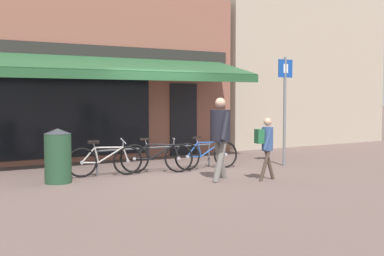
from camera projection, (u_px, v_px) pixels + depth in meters
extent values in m
plane|color=brown|center=(183.00, 173.00, 10.77)|extent=(160.00, 160.00, 0.00)
cube|color=#8E5647|center=(83.00, 76.00, 14.08)|extent=(8.45, 3.00, 4.66)
cube|color=black|center=(67.00, 116.00, 12.38)|extent=(4.65, 0.04, 2.16)
cube|color=black|center=(184.00, 119.00, 14.16)|extent=(0.90, 0.04, 2.10)
cube|color=#282623|center=(101.00, 54.00, 12.74)|extent=(8.03, 0.06, 0.44)
cube|color=#23512D|center=(114.00, 64.00, 11.97)|extent=(7.60, 1.90, 0.50)
cube|color=#23512D|center=(129.00, 76.00, 11.18)|extent=(7.60, 0.03, 0.20)
cube|color=tan|center=(279.00, 67.00, 18.54)|extent=(7.06, 4.00, 5.75)
cylinder|color=#47494F|center=(157.00, 147.00, 11.04)|extent=(2.96, 0.04, 0.04)
cylinder|color=#47494F|center=(97.00, 164.00, 10.33)|extent=(0.04, 0.04, 0.55)
cylinder|color=#47494F|center=(209.00, 156.00, 11.79)|extent=(0.04, 0.04, 0.55)
torus|color=black|center=(128.00, 161.00, 10.49)|extent=(0.66, 0.25, 0.65)
cylinder|color=#9E9EA3|center=(128.00, 161.00, 10.49)|extent=(0.08, 0.08, 0.08)
torus|color=black|center=(82.00, 163.00, 10.15)|extent=(0.66, 0.25, 0.65)
cylinder|color=#9E9EA3|center=(82.00, 163.00, 10.15)|extent=(0.08, 0.08, 0.08)
cylinder|color=#BCB7B2|center=(111.00, 155.00, 10.33)|extent=(0.54, 0.18, 0.35)
cylinder|color=#BCB7B2|center=(109.00, 147.00, 10.29)|extent=(0.60, 0.15, 0.05)
cylinder|color=#BCB7B2|center=(97.00, 155.00, 10.23)|extent=(0.12, 0.07, 0.34)
cylinder|color=#BCB7B2|center=(90.00, 163.00, 10.21)|extent=(0.35, 0.10, 0.05)
cylinder|color=#BCB7B2|center=(88.00, 155.00, 10.17)|extent=(0.29, 0.13, 0.34)
cylinder|color=#BCB7B2|center=(125.00, 154.00, 10.44)|extent=(0.15, 0.06, 0.31)
cylinder|color=#9E9EA3|center=(94.00, 145.00, 10.17)|extent=(0.06, 0.04, 0.11)
cube|color=black|center=(93.00, 142.00, 10.15)|extent=(0.26, 0.15, 0.06)
cylinder|color=#9E9EA3|center=(123.00, 144.00, 10.38)|extent=(0.03, 0.05, 0.14)
cylinder|color=#9E9EA3|center=(123.00, 141.00, 10.37)|extent=(0.12, 0.51, 0.09)
torus|color=black|center=(179.00, 158.00, 10.90)|extent=(0.63, 0.34, 0.65)
cylinder|color=#9E9EA3|center=(179.00, 158.00, 10.90)|extent=(0.09, 0.09, 0.07)
torus|color=black|center=(134.00, 159.00, 10.78)|extent=(0.63, 0.34, 0.65)
cylinder|color=#9E9EA3|center=(134.00, 159.00, 10.78)|extent=(0.09, 0.09, 0.07)
cylinder|color=black|center=(162.00, 152.00, 10.85)|extent=(0.53, 0.24, 0.35)
cylinder|color=black|center=(160.00, 145.00, 10.85)|extent=(0.57, 0.28, 0.05)
cylinder|color=black|center=(148.00, 152.00, 10.82)|extent=(0.11, 0.10, 0.34)
cylinder|color=black|center=(142.00, 159.00, 10.80)|extent=(0.33, 0.18, 0.05)
cylinder|color=black|center=(141.00, 152.00, 10.80)|extent=(0.29, 0.14, 0.34)
cylinder|color=black|center=(176.00, 151.00, 10.89)|extent=(0.14, 0.11, 0.32)
cylinder|color=#9E9EA3|center=(146.00, 142.00, 10.81)|extent=(0.06, 0.05, 0.11)
cube|color=black|center=(145.00, 139.00, 10.81)|extent=(0.26, 0.19, 0.06)
cylinder|color=#9E9EA3|center=(174.00, 142.00, 10.88)|extent=(0.04, 0.04, 0.14)
cylinder|color=#9E9EA3|center=(174.00, 139.00, 10.88)|extent=(0.23, 0.48, 0.05)
torus|color=black|center=(226.00, 154.00, 11.63)|extent=(0.65, 0.16, 0.65)
cylinder|color=#9E9EA3|center=(226.00, 154.00, 11.63)|extent=(0.08, 0.07, 0.07)
torus|color=black|center=(187.00, 157.00, 11.18)|extent=(0.65, 0.16, 0.65)
cylinder|color=#9E9EA3|center=(187.00, 157.00, 11.18)|extent=(0.08, 0.07, 0.07)
cylinder|color=#1E4793|center=(211.00, 149.00, 11.46)|extent=(0.57, 0.05, 0.34)
cylinder|color=#1E4793|center=(209.00, 142.00, 11.45)|extent=(0.63, 0.09, 0.05)
cylinder|color=#1E4793|center=(199.00, 150.00, 11.33)|extent=(0.12, 0.08, 0.34)
cylinder|color=#1E4793|center=(194.00, 157.00, 11.26)|extent=(0.36, 0.07, 0.05)
cylinder|color=#1E4793|center=(192.00, 150.00, 11.25)|extent=(0.31, 0.04, 0.34)
cylinder|color=#1E4793|center=(223.00, 148.00, 11.61)|extent=(0.15, 0.08, 0.31)
cylinder|color=#9E9EA3|center=(197.00, 141.00, 11.31)|extent=(0.06, 0.04, 0.11)
cube|color=black|center=(196.00, 138.00, 11.30)|extent=(0.25, 0.12, 0.06)
cylinder|color=#9E9EA3|center=(221.00, 139.00, 11.59)|extent=(0.03, 0.04, 0.14)
cylinder|color=#9E9EA3|center=(221.00, 136.00, 11.59)|extent=(0.07, 0.52, 0.07)
cylinder|color=slate|center=(220.00, 160.00, 10.03)|extent=(0.38, 0.19, 0.84)
cylinder|color=slate|center=(220.00, 162.00, 9.70)|extent=(0.38, 0.19, 0.84)
cylinder|color=black|center=(220.00, 125.00, 9.82)|extent=(0.48, 0.48, 0.64)
sphere|color=tan|center=(220.00, 103.00, 9.79)|extent=(0.21, 0.21, 0.21)
cylinder|color=black|center=(225.00, 126.00, 9.58)|extent=(0.31, 0.23, 0.58)
cylinder|color=black|center=(216.00, 125.00, 10.06)|extent=(0.31, 0.23, 0.58)
cylinder|color=#47382D|center=(270.00, 165.00, 9.96)|extent=(0.26, 0.12, 0.63)
cylinder|color=#47382D|center=(265.00, 166.00, 9.78)|extent=(0.26, 0.12, 0.63)
cylinder|color=#334C7F|center=(267.00, 139.00, 9.83)|extent=(0.27, 0.27, 0.48)
sphere|color=tan|center=(268.00, 122.00, 9.81)|extent=(0.16, 0.16, 0.16)
cylinder|color=#334C7F|center=(267.00, 139.00, 9.69)|extent=(0.20, 0.07, 0.43)
cylinder|color=#334C7F|center=(267.00, 138.00, 9.98)|extent=(0.20, 0.07, 0.43)
cube|color=#23663D|center=(259.00, 136.00, 9.77)|extent=(0.18, 0.22, 0.29)
cylinder|color=#23472D|center=(58.00, 158.00, 9.53)|extent=(0.53, 0.53, 0.98)
cone|color=#33353A|center=(57.00, 131.00, 9.50)|extent=(0.54, 0.54, 0.11)
cylinder|color=slate|center=(285.00, 112.00, 11.88)|extent=(0.07, 0.07, 2.69)
cube|color=#14429E|center=(285.00, 68.00, 11.80)|extent=(0.44, 0.02, 0.44)
cube|color=white|center=(286.00, 68.00, 11.79)|extent=(0.14, 0.01, 0.22)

